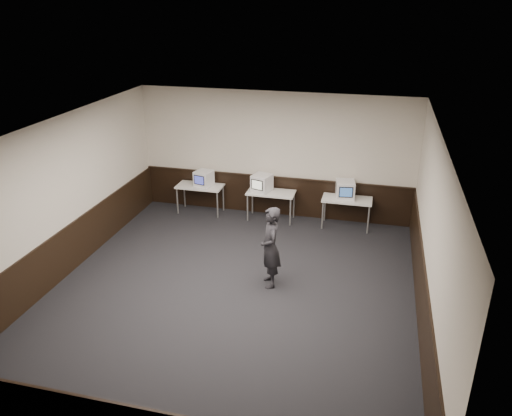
# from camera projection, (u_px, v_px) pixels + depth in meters

# --- Properties ---
(floor) EXTENTS (8.00, 8.00, 0.00)m
(floor) POSITION_uv_depth(u_px,v_px,m) (231.00, 294.00, 9.65)
(floor) COLOR black
(floor) RESTS_ON ground
(ceiling) EXTENTS (8.00, 8.00, 0.00)m
(ceiling) POSITION_uv_depth(u_px,v_px,m) (227.00, 132.00, 8.39)
(ceiling) COLOR white
(ceiling) RESTS_ON back_wall
(back_wall) EXTENTS (7.00, 0.00, 7.00)m
(back_wall) POSITION_uv_depth(u_px,v_px,m) (275.00, 155.00, 12.58)
(back_wall) COLOR beige
(back_wall) RESTS_ON ground
(front_wall) EXTENTS (7.00, 0.00, 7.00)m
(front_wall) POSITION_uv_depth(u_px,v_px,m) (123.00, 365.00, 5.45)
(front_wall) COLOR beige
(front_wall) RESTS_ON ground
(left_wall) EXTENTS (0.00, 8.00, 8.00)m
(left_wall) POSITION_uv_depth(u_px,v_px,m) (58.00, 201.00, 9.79)
(left_wall) COLOR beige
(left_wall) RESTS_ON ground
(right_wall) EXTENTS (0.00, 8.00, 8.00)m
(right_wall) POSITION_uv_depth(u_px,v_px,m) (432.00, 239.00, 8.24)
(right_wall) COLOR beige
(right_wall) RESTS_ON ground
(wainscot_back) EXTENTS (6.98, 0.04, 1.00)m
(wainscot_back) POSITION_uv_depth(u_px,v_px,m) (274.00, 196.00, 13.00)
(wainscot_back) COLOR black
(wainscot_back) RESTS_ON back_wall
(wainscot_left) EXTENTS (0.04, 7.98, 1.00)m
(wainscot_left) POSITION_uv_depth(u_px,v_px,m) (68.00, 250.00, 10.22)
(wainscot_left) COLOR black
(wainscot_left) RESTS_ON left_wall
(wainscot_right) EXTENTS (0.04, 7.98, 1.00)m
(wainscot_right) POSITION_uv_depth(u_px,v_px,m) (422.00, 296.00, 8.68)
(wainscot_right) COLOR black
(wainscot_right) RESTS_ON right_wall
(wainscot_rail) EXTENTS (6.98, 0.06, 0.04)m
(wainscot_rail) POSITION_uv_depth(u_px,v_px,m) (274.00, 177.00, 12.78)
(wainscot_rail) COLOR black
(wainscot_rail) RESTS_ON wainscot_back
(desk_left) EXTENTS (1.20, 0.60, 0.75)m
(desk_left) POSITION_uv_depth(u_px,v_px,m) (200.00, 188.00, 13.01)
(desk_left) COLOR silver
(desk_left) RESTS_ON ground
(desk_center) EXTENTS (1.20, 0.60, 0.75)m
(desk_center) POSITION_uv_depth(u_px,v_px,m) (271.00, 195.00, 12.59)
(desk_center) COLOR silver
(desk_center) RESTS_ON ground
(desk_right) EXTENTS (1.20, 0.60, 0.75)m
(desk_right) POSITION_uv_depth(u_px,v_px,m) (347.00, 201.00, 12.17)
(desk_right) COLOR silver
(desk_right) RESTS_ON ground
(emac_left) EXTENTS (0.49, 0.51, 0.41)m
(emac_left) POSITION_uv_depth(u_px,v_px,m) (204.00, 178.00, 12.88)
(emac_left) COLOR white
(emac_left) RESTS_ON desk_left
(emac_center) EXTENTS (0.55, 0.57, 0.43)m
(emac_center) POSITION_uv_depth(u_px,v_px,m) (262.00, 183.00, 12.53)
(emac_center) COLOR white
(emac_center) RESTS_ON desk_center
(emac_right) EXTENTS (0.51, 0.53, 0.44)m
(emac_right) POSITION_uv_depth(u_px,v_px,m) (345.00, 190.00, 12.09)
(emac_right) COLOR white
(emac_right) RESTS_ON desk_right
(person) EXTENTS (0.60, 0.71, 1.65)m
(person) POSITION_uv_depth(u_px,v_px,m) (270.00, 247.00, 9.64)
(person) COLOR black
(person) RESTS_ON ground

